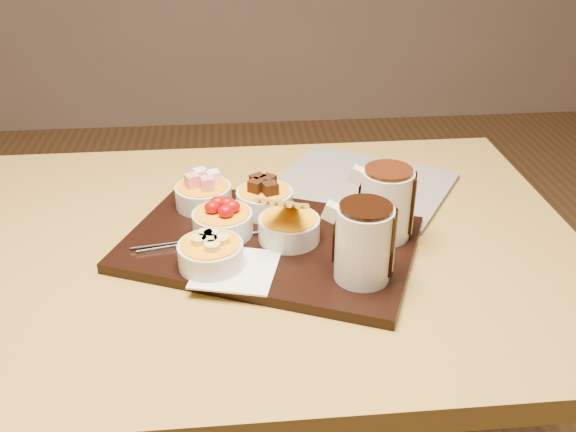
{
  "coord_description": "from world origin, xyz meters",
  "views": [
    {
      "loc": [
        0.02,
        -0.92,
        1.31
      ],
      "look_at": [
        0.1,
        -0.03,
        0.81
      ],
      "focal_mm": 40.0,
      "sensor_mm": 36.0,
      "label": 1
    }
  ],
  "objects": [
    {
      "name": "bowl_marshmallows",
      "position": [
        -0.04,
        0.1,
        0.79
      ],
      "size": [
        0.1,
        0.1,
        0.04
      ],
      "primitive_type": "cylinder",
      "color": "silver",
      "rests_on": "serving_board"
    },
    {
      "name": "fondue_skewers",
      "position": [
        -0.02,
        -0.02,
        0.77
      ],
      "size": [
        0.07,
        0.26,
        0.01
      ],
      "primitive_type": null,
      "rotation": [
        0.0,
        0.0,
        -1.41
      ],
      "color": "silver",
      "rests_on": "serving_board"
    },
    {
      "name": "bowl_bananas",
      "position": [
        -0.02,
        -0.1,
        0.79
      ],
      "size": [
        0.1,
        0.1,
        0.04
      ],
      "primitive_type": "cylinder",
      "color": "silver",
      "rests_on": "serving_board"
    },
    {
      "name": "pitcher_dark_chocolate",
      "position": [
        0.2,
        -0.15,
        0.83
      ],
      "size": [
        0.11,
        0.11,
        0.11
      ],
      "primitive_type": "cylinder",
      "rotation": [
        0.0,
        0.0,
        -0.4
      ],
      "color": "silver",
      "rests_on": "serving_board"
    },
    {
      "name": "bowl_biscotti",
      "position": [
        0.1,
        -0.03,
        0.79
      ],
      "size": [
        0.1,
        0.1,
        0.04
      ],
      "primitive_type": "cylinder",
      "color": "silver",
      "rests_on": "serving_board"
    },
    {
      "name": "dining_table",
      "position": [
        0.0,
        0.0,
        0.65
      ],
      "size": [
        1.2,
        0.8,
        0.75
      ],
      "color": "#A88B3E",
      "rests_on": "ground"
    },
    {
      "name": "bowl_strawberries",
      "position": [
        -0.0,
        -0.0,
        0.79
      ],
      "size": [
        0.1,
        0.1,
        0.04
      ],
      "primitive_type": "cylinder",
      "color": "silver",
      "rests_on": "serving_board"
    },
    {
      "name": "serving_board",
      "position": [
        0.07,
        -0.03,
        0.76
      ],
      "size": [
        0.54,
        0.46,
        0.02
      ],
      "primitive_type": "cube",
      "rotation": [
        0.0,
        0.0,
        -0.4
      ],
      "color": "black",
      "rests_on": "dining_table"
    },
    {
      "name": "bowl_cake",
      "position": [
        0.07,
        0.07,
        0.79
      ],
      "size": [
        0.1,
        0.1,
        0.04
      ],
      "primitive_type": "cylinder",
      "color": "silver",
      "rests_on": "serving_board"
    },
    {
      "name": "pitcher_milk_chocolate",
      "position": [
        0.26,
        -0.03,
        0.83
      ],
      "size": [
        0.11,
        0.11,
        0.11
      ],
      "primitive_type": "cylinder",
      "rotation": [
        0.0,
        0.0,
        -0.4
      ],
      "color": "silver",
      "rests_on": "serving_board"
    },
    {
      "name": "napkin",
      "position": [
        0.02,
        -0.11,
        0.77
      ],
      "size": [
        0.15,
        0.15,
        0.0
      ],
      "primitive_type": "cube",
      "rotation": [
        0.0,
        0.0,
        -0.26
      ],
      "color": "white",
      "rests_on": "serving_board"
    },
    {
      "name": "newspaper",
      "position": [
        0.27,
        0.18,
        0.76
      ],
      "size": [
        0.41,
        0.39,
        0.01
      ],
      "primitive_type": "cube",
      "rotation": [
        0.0,
        0.0,
        -0.57
      ],
      "color": "beige",
      "rests_on": "dining_table"
    }
  ]
}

